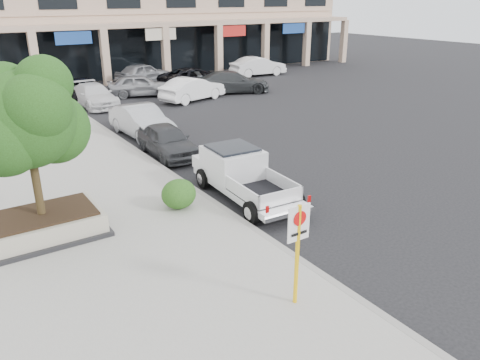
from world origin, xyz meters
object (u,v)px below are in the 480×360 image
planter (44,225)px  lot_car_b (193,89)px  pickup_truck (246,176)px  curb_car_d (83,89)px  lot_car_d (195,78)px  lot_car_f (258,66)px  no_parking_sign (298,241)px  curb_car_c (94,95)px  curb_car_b (142,121)px  lot_car_e (143,73)px  lot_car_c (233,82)px  lot_car_a (140,85)px  planter_tree (30,118)px  curb_car_a (167,140)px

planter → lot_car_b: bearing=49.6°
pickup_truck → curb_car_d: (0.26, 19.57, -0.12)m
lot_car_d → lot_car_f: bearing=-72.7°
no_parking_sign → curb_car_c: 22.64m
pickup_truck → curb_car_b: pickup_truck is taller
planter → no_parking_sign: (3.83, -6.18, 1.16)m
pickup_truck → lot_car_e: 23.94m
lot_car_b → lot_car_c: lot_car_b is taller
curb_car_c → lot_car_a: lot_car_a is taller
curb_car_b → planter: bearing=-129.9°
lot_car_f → lot_car_a: bearing=107.9°
lot_car_b → lot_car_a: bearing=18.8°
curb_car_b → lot_car_b: 8.62m
planter_tree → lot_car_e: (12.12, 22.36, -2.63)m
curb_car_b → lot_car_b: size_ratio=0.99×
lot_car_b → curb_car_b: bearing=119.0°
planter → lot_car_d: (14.66, 18.44, 0.28)m
curb_car_c → curb_car_a: bearing=-93.4°
lot_car_e → lot_car_f: 9.94m
curb_car_d → curb_car_a: bearing=-91.8°
lot_car_a → lot_car_d: bearing=-63.4°
curb_car_d → pickup_truck: bearing=-90.6°
curb_car_c → pickup_truck: bearing=-92.0°
curb_car_a → curb_car_b: bearing=88.2°
no_parking_sign → pickup_truck: bearing=66.0°
lot_car_a → lot_car_f: bearing=-57.7°
curb_car_b → curb_car_d: (0.23, 10.53, -0.08)m
planter → lot_car_a: lot_car_a is taller
lot_car_a → curb_car_b: bearing=176.7°
curb_car_c → lot_car_c: lot_car_c is taller
lot_car_d → lot_car_a: bearing=98.1°
no_parking_sign → lot_car_a: bearing=75.4°
lot_car_a → lot_car_d: size_ratio=0.81×
curb_car_a → lot_car_a: 13.42m
curb_car_c → lot_car_f: 16.19m
planter_tree → lot_car_a: size_ratio=0.91×
no_parking_sign → curb_car_d: size_ratio=0.48×
pickup_truck → lot_car_b: pickup_truck is taller
lot_car_b → lot_car_f: size_ratio=0.95×
curb_car_c → lot_car_a: size_ratio=1.07×
pickup_truck → curb_car_a: (-0.22, 5.64, -0.12)m
lot_car_a → lot_car_b: lot_car_b is taller
lot_car_a → curb_car_d: bearing=90.6°
curb_car_a → lot_car_b: lot_car_b is taller
no_parking_sign → lot_car_e: bearing=73.6°
curb_car_b → curb_car_d: 10.53m
lot_car_a → no_parking_sign: bearing=-176.2°
planter → lot_car_f: size_ratio=0.66×
planter_tree → curb_car_c: bearing=68.6°
curb_car_b → lot_car_c: size_ratio=0.88×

